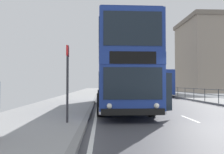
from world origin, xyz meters
TOP-DOWN VIEW (x-y plane):
  - ground at (-0.72, -0.00)m, footprint 15.80×140.00m
  - double_decker_bus_main at (-2.62, 6.74)m, footprint 3.27×10.94m
  - background_bus_far_lane at (2.90, 22.96)m, footprint 2.75×10.47m
  - pedestrian_railing_far_kerb at (4.45, 12.23)m, footprint 0.05×24.27m
  - bus_stop_sign_near at (-4.87, 1.03)m, footprint 0.08×0.44m
  - bare_tree_far_00 at (5.39, 36.31)m, footprint 2.65×2.02m
  - background_building_00 at (17.66, 34.02)m, footprint 13.69×11.63m

SIDE VIEW (x-z plane):
  - ground at x=-0.72m, z-range -0.06..0.14m
  - pedestrian_railing_far_kerb at x=4.45m, z-range 0.32..1.29m
  - background_bus_far_lane at x=2.90m, z-range 0.15..3.19m
  - bus_stop_sign_near at x=-4.87m, z-range 0.45..3.11m
  - double_decker_bus_main at x=-2.62m, z-range 0.10..4.52m
  - bare_tree_far_00 at x=5.39m, z-range -0.03..6.25m
  - background_building_00 at x=17.66m, z-range 0.03..13.05m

